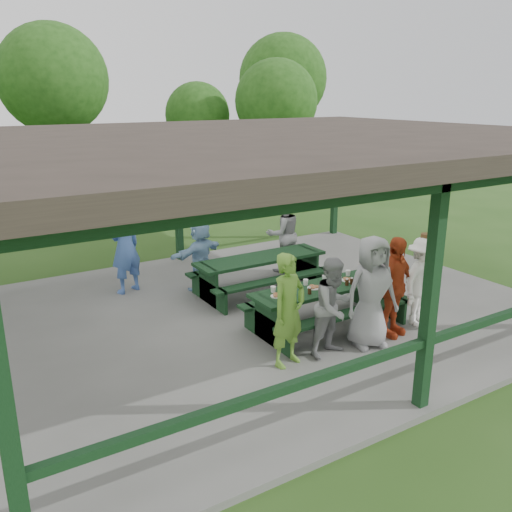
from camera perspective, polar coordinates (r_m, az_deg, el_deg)
ground at (r=10.23m, az=0.79°, el=-6.13°), size 90.00×90.00×0.00m
concrete_slab at (r=10.21m, az=0.79°, el=-5.88°), size 10.00×8.00×0.10m
pavilion_structure at (r=9.46m, az=0.87°, el=11.83°), size 10.60×8.60×3.24m
picnic_table_near at (r=9.40m, az=7.43°, el=-4.61°), size 2.76×1.39×0.75m
picnic_table_far at (r=10.88m, az=0.49°, el=-1.46°), size 2.70×1.39×0.75m
table_setting at (r=9.32m, az=7.33°, el=-2.79°), size 2.37×0.45×0.10m
contestant_green at (r=7.93m, az=3.45°, el=-5.71°), size 0.71×0.55×1.72m
contestant_grey_left at (r=8.33m, az=8.20°, el=-5.32°), size 0.84×0.70×1.55m
contestant_grey_mid at (r=8.66m, az=12.05°, el=-3.73°), size 0.98×0.74×1.81m
contestant_red at (r=9.14m, az=14.29°, el=-3.19°), size 1.05×0.60×1.69m
contestant_white_fedora at (r=9.71m, az=17.10°, el=-2.54°), size 1.15×0.86×1.63m
spectator_lblue at (r=11.07m, az=-5.88°, el=0.16°), size 1.42×0.89×1.47m
spectator_blue at (r=11.09m, az=-13.62°, el=1.00°), size 0.81×0.67×1.92m
spectator_grey at (r=12.15m, az=2.87°, el=2.36°), size 0.88×0.70×1.72m
pickup_truck at (r=19.04m, az=-13.16°, el=6.79°), size 5.91×2.81×1.63m
farm_trailer at (r=17.47m, az=-24.28°, el=4.28°), size 3.73×2.14×1.29m
tree_left at (r=23.45m, az=-20.59°, el=17.01°), size 4.23×4.23×6.61m
tree_mid at (r=25.08m, az=-6.19°, el=14.52°), size 2.87×2.87×4.48m
tree_right at (r=23.36m, az=2.15°, el=15.94°), size 3.44×3.44×5.37m
tree_far_right at (r=28.47m, az=2.86°, el=18.11°), size 4.38×4.38×6.84m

